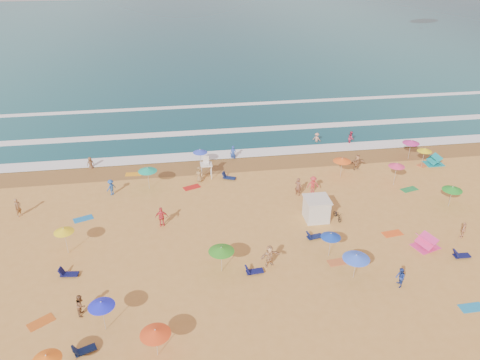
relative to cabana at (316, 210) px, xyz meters
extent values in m
plane|color=gold|center=(-6.60, -0.42, -1.00)|extent=(220.00, 220.00, 0.00)
cube|color=#0C4756|center=(-6.60, 83.58, -1.00)|extent=(220.00, 140.00, 0.18)
plane|color=olive|center=(-6.60, 12.08, -0.99)|extent=(220.00, 220.00, 0.00)
cube|color=white|center=(-6.60, 14.58, -0.90)|extent=(200.00, 2.20, 0.05)
cube|color=white|center=(-6.60, 21.58, -0.90)|extent=(200.00, 1.60, 0.05)
cube|color=white|center=(-6.60, 31.58, -0.90)|extent=(200.00, 1.20, 0.05)
cube|color=silver|center=(0.00, 0.00, 0.00)|extent=(2.00, 2.00, 2.00)
cube|color=silver|center=(0.00, 0.00, 1.06)|extent=(2.20, 2.20, 0.12)
imported|color=black|center=(1.90, -0.30, -0.60)|extent=(0.66, 1.56, 0.80)
cone|color=#15AF89|center=(-14.97, 7.87, 1.17)|extent=(1.86, 1.86, 0.35)
cone|color=#FD3874|center=(9.69, 4.95, 1.31)|extent=(1.62, 1.62, 0.35)
cone|color=orange|center=(4.95, 7.53, 0.99)|extent=(1.87, 1.87, 0.35)
cone|color=blue|center=(-9.48, 12.08, 0.88)|extent=(1.57, 1.57, 0.35)
cone|color=#349522|center=(-9.20, -5.98, 1.05)|extent=(1.95, 1.95, 0.35)
cone|color=#153EB8|center=(-0.51, -5.38, 1.00)|extent=(1.59, 1.59, 0.35)
cone|color=green|center=(13.06, 0.32, 0.91)|extent=(1.83, 1.83, 0.35)
cone|color=yellow|center=(-21.22, -1.93, 1.24)|extent=(1.57, 1.57, 0.35)
cone|color=#3867FF|center=(0.51, -8.18, 0.93)|extent=(2.01, 2.01, 0.35)
cone|color=#ED4718|center=(-14.00, -13.37, 0.95)|extent=(1.88, 1.88, 0.35)
cone|color=#CD2D8C|center=(14.05, 10.59, 1.10)|extent=(1.87, 1.87, 0.35)
cone|color=yellow|center=(14.48, 8.34, 1.12)|extent=(1.57, 1.57, 0.35)
cone|color=#1C23F2|center=(-17.38, -10.76, 1.21)|extent=(1.71, 1.71, 0.35)
cone|color=orange|center=(-19.97, -14.50, 1.08)|extent=(1.65, 1.65, 0.35)
cube|color=#0E1148|center=(-20.62, -4.88, -0.83)|extent=(1.36, 0.72, 0.34)
cube|color=#0F1E4D|center=(-18.42, -12.49, -0.83)|extent=(1.41, 1.00, 0.34)
cube|color=#0F1A4D|center=(-0.94, -2.88, -0.83)|extent=(1.38, 0.80, 0.34)
cube|color=#101351|center=(-6.75, -6.61, -0.83)|extent=(1.34, 0.66, 0.34)
cube|color=#0F134B|center=(9.91, -7.13, -0.83)|extent=(1.31, 0.59, 0.34)
cube|color=#0F1D4E|center=(-6.74, 8.68, -0.83)|extent=(1.42, 1.04, 0.34)
cube|color=#CE5B19|center=(-21.72, -9.49, -0.98)|extent=(1.89, 1.66, 0.03)
cube|color=#1D74BB|center=(-20.77, 3.08, -0.98)|extent=(1.89, 1.40, 0.03)
cube|color=orange|center=(-16.71, 11.27, -0.98)|extent=(1.75, 0.97, 0.03)
cube|color=#D66832|center=(0.01, -6.27, -0.98)|extent=(1.78, 1.03, 0.03)
cube|color=red|center=(-10.73, 7.48, -0.98)|extent=(1.90, 1.41, 0.03)
cube|color=#1E86BF|center=(7.46, -12.45, -0.98)|extent=(1.72, 0.90, 0.03)
cube|color=#218740|center=(10.88, 3.84, -0.98)|extent=(1.86, 1.26, 0.03)
cube|color=#F9571B|center=(5.87, -3.22, -0.98)|extent=(1.79, 1.06, 0.03)
cube|color=#D16431|center=(15.09, 8.89, -0.98)|extent=(1.90, 1.58, 0.03)
imported|color=brown|center=(-0.50, 4.46, -0.07)|extent=(0.79, 0.80, 1.87)
imported|color=#B17F51|center=(7.19, 8.85, -0.12)|extent=(1.71, 0.86, 1.77)
imported|color=red|center=(1.07, 4.70, -0.11)|extent=(1.19, 0.74, 1.78)
imported|color=tan|center=(11.46, -4.57, -0.25)|extent=(0.89, 0.86, 1.49)
imported|color=#DC3740|center=(-13.69, 0.92, -0.06)|extent=(1.10, 0.46, 1.88)
imported|color=tan|center=(-5.47, -5.83, -0.09)|extent=(1.77, 0.96, 1.82)
imported|color=brown|center=(-19.08, -9.08, -0.18)|extent=(0.69, 0.85, 1.63)
imported|color=tan|center=(5.03, 16.55, -0.50)|extent=(1.11, 1.03, 1.50)
imported|color=#2649B3|center=(-5.68, 13.48, -0.34)|extent=(0.78, 0.65, 1.82)
imported|color=#2456AB|center=(-18.58, 7.21, -0.19)|extent=(1.17, 1.16, 1.62)
imported|color=#223EA1|center=(3.43, -9.60, -0.21)|extent=(0.71, 0.85, 1.57)
imported|color=#B42D4E|center=(9.09, 15.78, -0.36)|extent=(0.88, 1.02, 1.78)
imported|color=brown|center=(-21.38, 13.44, -0.47)|extent=(0.90, 0.76, 1.56)
imported|color=olive|center=(-9.87, 8.64, -0.17)|extent=(0.97, 0.87, 1.67)
imported|color=#946B44|center=(-26.54, 4.43, -0.10)|extent=(0.72, 0.79, 1.80)
camera|label=1|loc=(-11.97, -34.07, 22.13)|focal=35.00mm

